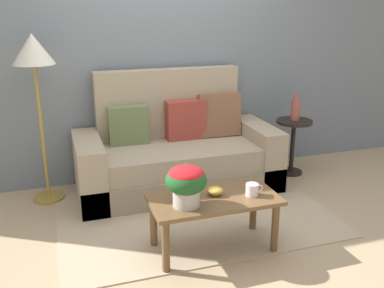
% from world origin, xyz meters
% --- Properties ---
extents(ground_plane, '(14.00, 14.00, 0.00)m').
position_xyz_m(ground_plane, '(0.00, 0.00, 0.00)').
color(ground_plane, tan).
extents(wall_back, '(6.40, 0.12, 2.95)m').
position_xyz_m(wall_back, '(0.00, 1.24, 1.48)').
color(wall_back, slate).
rests_on(wall_back, ground).
extents(area_rug, '(2.38, 1.66, 0.01)m').
position_xyz_m(area_rug, '(0.00, 0.14, 0.01)').
color(area_rug, tan).
rests_on(area_rug, ground).
extents(couch, '(1.99, 0.86, 1.18)m').
position_xyz_m(couch, '(0.03, 0.78, 0.35)').
color(couch, gray).
rests_on(couch, ground).
extents(coffee_table, '(0.97, 0.49, 0.44)m').
position_xyz_m(coffee_table, '(-0.04, -0.46, 0.36)').
color(coffee_table, brown).
rests_on(coffee_table, ground).
extents(side_table, '(0.39, 0.39, 0.61)m').
position_xyz_m(side_table, '(1.35, 0.75, 0.42)').
color(side_table, black).
rests_on(side_table, ground).
extents(floor_lamp, '(0.37, 0.37, 1.57)m').
position_xyz_m(floor_lamp, '(-1.23, 0.88, 1.32)').
color(floor_lamp, olive).
rests_on(floor_lamp, ground).
extents(potted_plant, '(0.29, 0.29, 0.30)m').
position_xyz_m(potted_plant, '(-0.28, -0.53, 0.62)').
color(potted_plant, '#B7B2A8').
rests_on(potted_plant, coffee_table).
extents(coffee_mug, '(0.14, 0.10, 0.09)m').
position_xyz_m(coffee_mug, '(0.25, -0.51, 0.48)').
color(coffee_mug, white).
rests_on(coffee_mug, coffee_table).
extents(snack_bowl, '(0.12, 0.12, 0.06)m').
position_xyz_m(snack_bowl, '(-0.01, -0.42, 0.47)').
color(snack_bowl, gold).
rests_on(snack_bowl, coffee_table).
extents(table_vase, '(0.10, 0.10, 0.29)m').
position_xyz_m(table_vase, '(1.37, 0.77, 0.73)').
color(table_vase, '#934C42').
rests_on(table_vase, side_table).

